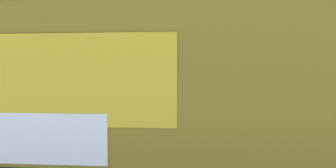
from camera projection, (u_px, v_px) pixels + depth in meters
freight_car at (173, 86)px, 11.04m from camera, size 18.06×4.40×4.87m
flagpole at (293, 5)px, 22.23m from camera, size 1.33×0.69×10.14m
hillside at (194, 61)px, 85.82m from camera, size 154.35×29.52×15.05m
parked_car_white at (60, 134)px, 16.69m from camera, size 4.80×2.25×1.69m
parked_car_red at (208, 133)px, 17.02m from camera, size 4.75×2.00×1.69m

